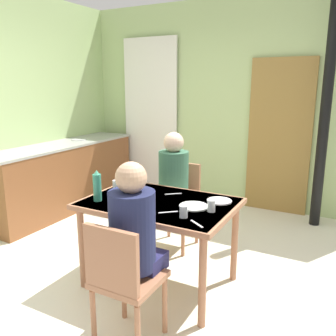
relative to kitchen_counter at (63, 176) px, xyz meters
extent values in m
plane|color=silver|center=(1.76, -1.13, -0.45)|extent=(6.45, 6.45, 0.00)
cube|color=#B0CA87|center=(1.76, 1.35, 0.94)|extent=(4.38, 0.10, 2.79)
cube|color=#B0CF87|center=(-0.33, -0.51, 0.94)|extent=(0.10, 3.72, 2.79)
cube|color=olive|center=(2.58, 1.27, 0.55)|extent=(0.80, 0.05, 2.00)
cylinder|color=black|center=(3.12, 1.00, 0.94)|extent=(0.12, 0.12, 2.79)
cube|color=white|center=(0.64, 1.25, 0.72)|extent=(0.90, 0.03, 2.34)
cube|color=brown|center=(0.00, 0.00, -0.02)|extent=(0.60, 2.28, 0.87)
cube|color=#9E9E99|center=(0.00, 0.00, 0.43)|extent=(0.61, 2.33, 0.03)
cylinder|color=#B7B7BC|center=(0.00, 0.34, 0.45)|extent=(0.21, 0.21, 0.01)
cube|color=#9F6648|center=(2.10, -1.04, 0.27)|extent=(1.22, 0.85, 0.04)
cube|color=beige|center=(2.10, -1.04, 0.29)|extent=(1.18, 0.82, 0.00)
cylinder|color=#9F6648|center=(1.55, -1.40, -0.10)|extent=(0.06, 0.06, 0.70)
cylinder|color=#9F6648|center=(2.64, -1.40, -0.10)|extent=(0.06, 0.06, 0.70)
cylinder|color=#9F6648|center=(1.55, -0.69, -0.10)|extent=(0.06, 0.06, 0.70)
cylinder|color=#9F6648|center=(2.64, -0.69, -0.10)|extent=(0.06, 0.06, 0.70)
cube|color=#9F6648|center=(2.27, -1.75, 0.00)|extent=(0.40, 0.40, 0.04)
cube|color=#9F6648|center=(2.27, -1.93, 0.21)|extent=(0.38, 0.04, 0.42)
cylinder|color=#9F6648|center=(2.10, -1.58, -0.25)|extent=(0.04, 0.04, 0.41)
cylinder|color=#9F6648|center=(2.44, -1.58, -0.25)|extent=(0.04, 0.04, 0.41)
cylinder|color=#9F6648|center=(2.10, -1.92, -0.25)|extent=(0.04, 0.04, 0.41)
cylinder|color=#9F6648|center=(2.44, -1.92, -0.25)|extent=(0.04, 0.04, 0.41)
cube|color=#9F6648|center=(1.89, -0.34, 0.00)|extent=(0.40, 0.40, 0.04)
cube|color=#9F6648|center=(1.89, -0.16, 0.21)|extent=(0.38, 0.04, 0.42)
cylinder|color=#9F6648|center=(2.06, -0.51, -0.25)|extent=(0.04, 0.04, 0.41)
cylinder|color=#9F6648|center=(1.72, -0.51, -0.25)|extent=(0.04, 0.04, 0.41)
cylinder|color=#9F6648|center=(2.06, -0.17, -0.25)|extent=(0.04, 0.04, 0.41)
cylinder|color=#9F6648|center=(1.72, -0.17, -0.25)|extent=(0.04, 0.04, 0.41)
cube|color=#22224F|center=(2.27, -1.59, 0.06)|extent=(0.30, 0.22, 0.12)
cylinder|color=#1E2347|center=(2.27, -1.70, 0.32)|extent=(0.30, 0.30, 0.52)
sphere|color=tan|center=(2.27, -1.70, 0.67)|extent=(0.20, 0.20, 0.20)
cube|color=#32694D|center=(1.89, -0.50, 0.06)|extent=(0.30, 0.22, 0.12)
cylinder|color=#38664C|center=(1.89, -0.39, 0.32)|extent=(0.30, 0.30, 0.52)
sphere|color=beige|center=(1.89, -0.39, 0.67)|extent=(0.20, 0.20, 0.20)
cylinder|color=#358F72|center=(1.64, -1.27, 0.40)|extent=(0.07, 0.07, 0.23)
cone|color=#419876|center=(1.64, -1.27, 0.53)|extent=(0.05, 0.05, 0.04)
cylinder|color=silver|center=(1.79, -1.08, 0.32)|extent=(0.17, 0.17, 0.05)
cylinder|color=white|center=(2.40, -1.03, 0.30)|extent=(0.23, 0.23, 0.01)
cylinder|color=white|center=(2.05, -1.24, 0.30)|extent=(0.19, 0.19, 0.01)
cylinder|color=white|center=(2.53, -0.81, 0.30)|extent=(0.20, 0.20, 0.01)
cylinder|color=silver|center=(2.43, -1.27, 0.34)|extent=(0.06, 0.06, 0.09)
cylinder|color=silver|center=(1.62, -0.99, 0.34)|extent=(0.06, 0.06, 0.10)
cylinder|color=silver|center=(2.56, -1.06, 0.34)|extent=(0.06, 0.06, 0.09)
cube|color=silver|center=(2.11, -0.81, 0.29)|extent=(0.13, 0.11, 0.00)
cube|color=silver|center=(1.72, -0.88, 0.29)|extent=(0.15, 0.04, 0.00)
cube|color=silver|center=(2.28, -1.23, 0.29)|extent=(0.12, 0.11, 0.00)
cube|color=silver|center=(2.56, -1.34, 0.29)|extent=(0.13, 0.10, 0.00)
camera|label=1|loc=(3.48, -3.46, 1.24)|focal=38.14mm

